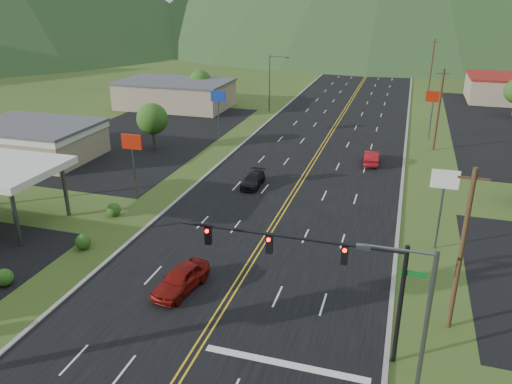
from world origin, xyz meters
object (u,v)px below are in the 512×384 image
(traffic_signal, at_px, (324,263))
(streetlight_east, at_px, (418,328))
(car_red_far, at_px, (371,158))
(car_red_near, at_px, (181,279))
(streetlight_west, at_px, (271,79))
(car_dark_mid, at_px, (253,180))

(traffic_signal, xyz_separation_m, streetlight_east, (4.70, -4.00, -0.15))
(traffic_signal, xyz_separation_m, car_red_far, (-0.00, 33.17, -4.57))
(streetlight_east, xyz_separation_m, car_red_near, (-14.50, 6.93, -4.35))
(traffic_signal, xyz_separation_m, streetlight_west, (-18.16, 56.00, -0.15))
(traffic_signal, relative_size, car_dark_mid, 2.99)
(traffic_signal, bearing_deg, car_red_near, 163.33)
(streetlight_west, distance_m, car_red_near, 53.90)
(streetlight_east, distance_m, car_red_near, 16.65)
(car_red_near, bearing_deg, traffic_signal, -6.70)
(streetlight_east, height_order, streetlight_west, same)
(streetlight_west, xyz_separation_m, car_dark_mid, (7.28, -33.52, -4.55))
(streetlight_west, relative_size, car_dark_mid, 2.06)
(traffic_signal, distance_m, car_red_near, 11.18)
(car_dark_mid, distance_m, car_red_far, 15.25)
(streetlight_east, relative_size, car_red_near, 1.85)
(car_red_near, xyz_separation_m, car_red_far, (9.80, 30.24, -0.07))
(car_dark_mid, bearing_deg, car_red_near, -87.99)
(streetlight_east, distance_m, streetlight_west, 64.21)
(car_red_near, distance_m, car_dark_mid, 19.58)
(streetlight_east, relative_size, car_red_far, 1.95)
(car_red_near, relative_size, car_dark_mid, 1.11)
(traffic_signal, relative_size, streetlight_west, 1.46)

